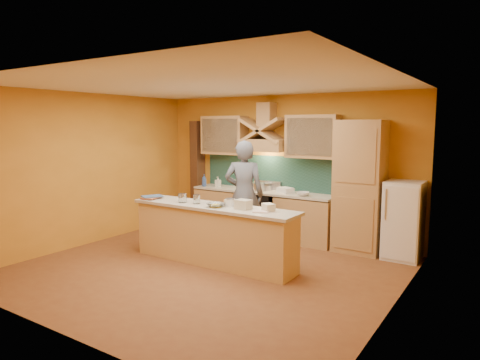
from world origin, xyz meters
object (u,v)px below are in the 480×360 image
Objects in this scene: fridge at (404,220)px; mixing_bowl at (216,205)px; kitchen_scale at (230,203)px; stove at (262,214)px; person at (244,194)px.

fridge is 3.13m from mixing_bowl.
mixing_bowl is at bearing -133.62° from kitchen_scale.
stove is 1.96m from kitchen_scale.
mixing_bowl is at bearing 76.80° from person.
stove is 0.46× the size of person.
kitchen_scale reaches higher than stove.
kitchen_scale is at bearing 50.28° from mixing_bowl.
kitchen_scale is at bearing -75.54° from stove.
stove is at bearing 180.00° from fridge.
mixing_bowl is at bearing -139.88° from fridge.
person reaches higher than mixing_bowl.
fridge reaches higher than stove.
fridge is 2.74m from person.
kitchen_scale is 0.50× the size of mixing_bowl.
person reaches higher than stove.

